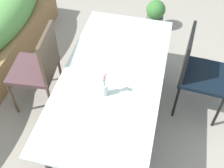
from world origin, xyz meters
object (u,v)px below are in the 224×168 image
object	(u,v)px
flower_vase	(104,86)
chair_near_right	(198,69)
chair_far_side	(39,66)
potted_plant	(155,15)
dining_table	(112,80)

from	to	relation	value
flower_vase	chair_near_right	bearing A→B (deg)	-50.58
chair_near_right	chair_far_side	size ratio (longest dim) A/B	0.98
chair_near_right	potted_plant	bearing A→B (deg)	-152.31
flower_vase	potted_plant	world-z (taller)	flower_vase
dining_table	potted_plant	distance (m)	1.79
dining_table	chair_far_side	world-z (taller)	chair_far_side
dining_table	flower_vase	xyz separation A→B (m)	(-0.22, 0.01, 0.16)
chair_near_right	potted_plant	size ratio (longest dim) A/B	2.12
chair_far_side	potted_plant	world-z (taller)	chair_far_side
potted_plant	dining_table	bearing A→B (deg)	173.11
chair_near_right	chair_far_side	distance (m)	1.58
chair_far_side	potted_plant	bearing A→B (deg)	-36.72
dining_table	flower_vase	distance (m)	0.27
flower_vase	potted_plant	size ratio (longest dim) A/B	0.59
chair_near_right	chair_far_side	xyz separation A→B (m)	(-0.32, 1.54, 0.00)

